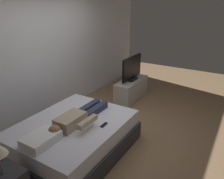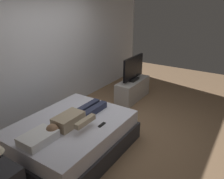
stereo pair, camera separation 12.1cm
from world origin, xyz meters
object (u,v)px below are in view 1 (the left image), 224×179
at_px(person, 77,118).
at_px(tv_stand, 131,89).
at_px(remote, 104,125).
at_px(tv, 132,69).
at_px(bed, 74,137).
at_px(pillow, 41,139).

height_order(person, tv_stand, person).
relative_size(remote, tv, 0.17).
height_order(person, tv, tv).
distance_m(bed, tv, 2.44).
bearing_deg(tv_stand, bed, -176.05).
bearing_deg(bed, remote, -69.06).
height_order(remote, tv_stand, remote).
relative_size(pillow, tv_stand, 0.44).
xyz_separation_m(pillow, tv_stand, (3.02, 0.16, -0.35)).
relative_size(person, remote, 8.40).
bearing_deg(tv_stand, pillow, -176.88).
xyz_separation_m(person, tv_stand, (2.35, 0.23, -0.37)).
bearing_deg(tv_stand, tv, -90.00).
xyz_separation_m(person, remote, (0.15, -0.40, -0.07)).
bearing_deg(tv, remote, -163.90).
xyz_separation_m(remote, tv, (2.20, 0.63, 0.24)).
bearing_deg(tv_stand, person, -174.41).
bearing_deg(remote, tv_stand, 16.10).
distance_m(remote, tv_stand, 2.31).
xyz_separation_m(pillow, tv, (3.02, 0.16, 0.18)).
height_order(tv_stand, tv, tv).
xyz_separation_m(person, tv, (2.35, 0.23, 0.16)).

